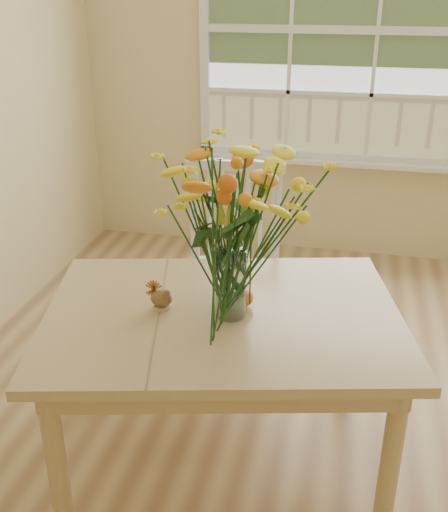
# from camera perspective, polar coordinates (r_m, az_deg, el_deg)

# --- Properties ---
(floor) EXTENTS (4.00, 4.50, 0.01)m
(floor) POSITION_cam_1_polar(r_m,az_deg,el_deg) (2.67, 11.32, -19.50)
(floor) COLOR #9D754C
(floor) RESTS_ON ground
(wall_back) EXTENTS (4.00, 0.02, 2.70)m
(wall_back) POSITION_cam_1_polar(r_m,az_deg,el_deg) (4.21, 14.15, 17.43)
(wall_back) COLOR beige
(wall_back) RESTS_ON floor
(window) EXTENTS (2.42, 0.12, 1.74)m
(window) POSITION_cam_1_polar(r_m,az_deg,el_deg) (4.15, 14.42, 19.84)
(window) COLOR silver
(window) RESTS_ON wall_back
(dining_table) EXTENTS (1.50, 1.22, 0.71)m
(dining_table) POSITION_cam_1_polar(r_m,az_deg,el_deg) (2.29, -0.11, -7.29)
(dining_table) COLOR tan
(dining_table) RESTS_ON floor
(windsor_chair) EXTENTS (0.51, 0.50, 1.02)m
(windsor_chair) POSITION_cam_1_polar(r_m,az_deg,el_deg) (2.99, 0.81, -0.27)
(windsor_chair) COLOR white
(windsor_chair) RESTS_ON floor
(flower_vase) EXTENTS (0.54, 0.54, 0.64)m
(flower_vase) POSITION_cam_1_polar(r_m,az_deg,el_deg) (2.06, 0.67, 3.70)
(flower_vase) COLOR white
(flower_vase) RESTS_ON dining_table
(pumpkin) EXTENTS (0.09, 0.09, 0.07)m
(pumpkin) POSITION_cam_1_polar(r_m,az_deg,el_deg) (2.26, 1.68, -4.07)
(pumpkin) COLOR #D55019
(pumpkin) RESTS_ON dining_table
(turkey_figurine) EXTENTS (0.09, 0.07, 0.10)m
(turkey_figurine) POSITION_cam_1_polar(r_m,az_deg,el_deg) (2.26, -5.99, -4.04)
(turkey_figurine) COLOR #CCB78C
(turkey_figurine) RESTS_ON dining_table
(dark_gourd) EXTENTS (0.13, 0.10, 0.07)m
(dark_gourd) POSITION_cam_1_polar(r_m,az_deg,el_deg) (2.30, 0.36, -3.67)
(dark_gourd) COLOR #38160F
(dark_gourd) RESTS_ON dining_table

